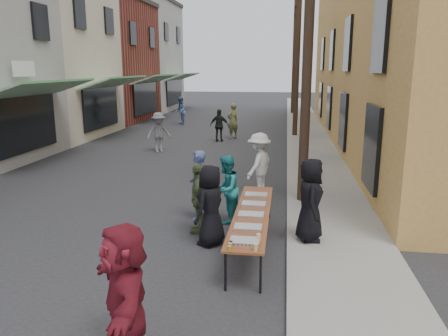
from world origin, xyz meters
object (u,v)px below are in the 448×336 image
(utility_pole_far, at_px, (294,57))
(guest_front_c, at_px, (226,189))
(server, at_px, (310,200))
(catering_tray_sausage, at_px, (245,242))
(guest_front_a, at_px, (211,205))
(serving_table, at_px, (252,214))
(utility_pole_near, at_px, (309,32))
(utility_pole_mid, at_px, (298,51))

(utility_pole_far, relative_size, guest_front_c, 5.50)
(server, bearing_deg, catering_tray_sausage, 147.37)
(guest_front_a, bearing_deg, guest_front_c, -161.29)
(serving_table, bearing_deg, guest_front_c, 117.15)
(guest_front_c, relative_size, server, 0.94)
(utility_pole_near, distance_m, utility_pole_mid, 12.00)
(utility_pole_far, xyz_separation_m, server, (0.05, -26.88, -3.53))
(utility_pole_mid, distance_m, guest_front_c, 14.39)
(guest_front_c, xyz_separation_m, server, (1.90, -1.10, 0.15))
(utility_pole_near, relative_size, utility_pole_far, 1.00)
(utility_pole_mid, relative_size, server, 5.17)
(serving_table, height_order, guest_front_a, guest_front_a)
(utility_pole_mid, distance_m, catering_tray_sausage, 17.30)
(guest_front_c, bearing_deg, server, 71.54)
(utility_pole_far, distance_m, server, 27.11)
(catering_tray_sausage, relative_size, server, 0.29)
(guest_front_c, bearing_deg, catering_tray_sausage, 24.85)
(utility_pole_mid, xyz_separation_m, catering_tray_sausage, (-1.12, -16.86, -3.71))
(utility_pole_near, height_order, guest_front_a, utility_pole_near)
(utility_pole_mid, bearing_deg, serving_table, -94.21)
(catering_tray_sausage, bearing_deg, server, 59.40)
(catering_tray_sausage, bearing_deg, utility_pole_near, 77.02)
(utility_pole_near, relative_size, server, 5.17)
(utility_pole_far, bearing_deg, guest_front_c, -94.11)
(utility_pole_mid, relative_size, guest_front_a, 5.28)
(serving_table, bearing_deg, utility_pole_far, 87.64)
(utility_pole_far, xyz_separation_m, catering_tray_sausage, (-1.12, -28.86, -3.71))
(catering_tray_sausage, relative_size, guest_front_a, 0.29)
(server, bearing_deg, guest_front_c, 58.03)
(guest_front_a, height_order, guest_front_c, guest_front_a)
(utility_pole_far, relative_size, serving_table, 2.25)
(utility_pole_far, distance_m, catering_tray_sausage, 29.12)
(guest_front_c, bearing_deg, guest_front_a, 5.88)
(utility_pole_far, height_order, guest_front_a, utility_pole_far)
(utility_pole_mid, bearing_deg, utility_pole_far, 90.00)
(server, bearing_deg, utility_pole_near, -1.03)
(catering_tray_sausage, bearing_deg, guest_front_c, 103.37)
(utility_pole_far, bearing_deg, server, -89.89)
(utility_pole_near, bearing_deg, catering_tray_sausage, -102.98)
(utility_pole_mid, distance_m, serving_table, 15.72)
(utility_pole_far, relative_size, catering_tray_sausage, 18.00)
(serving_table, relative_size, guest_front_c, 2.45)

